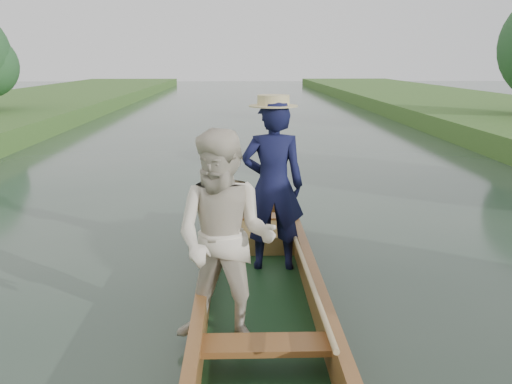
{
  "coord_description": "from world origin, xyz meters",
  "views": [
    {
      "loc": [
        -0.19,
        -5.44,
        2.35
      ],
      "look_at": [
        0.0,
        0.6,
        0.95
      ],
      "focal_mm": 40.0,
      "sensor_mm": 36.0,
      "label": 1
    }
  ],
  "objects": [
    {
      "name": "punt",
      "position": [
        -0.06,
        -0.18,
        0.68
      ],
      "size": [
        1.37,
        5.0,
        1.97
      ],
      "color": "#133317",
      "rests_on": "ground"
    },
    {
      "name": "trees_far",
      "position": [
        0.77,
        7.91,
        2.49
      ],
      "size": [
        22.76,
        16.84,
        4.56
      ],
      "color": "#47331E",
      "rests_on": "ground"
    },
    {
      "name": "ground",
      "position": [
        0.0,
        0.0,
        0.0
      ],
      "size": [
        120.0,
        120.0,
        0.0
      ],
      "primitive_type": "plane",
      "color": "#283D30",
      "rests_on": "ground"
    }
  ]
}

